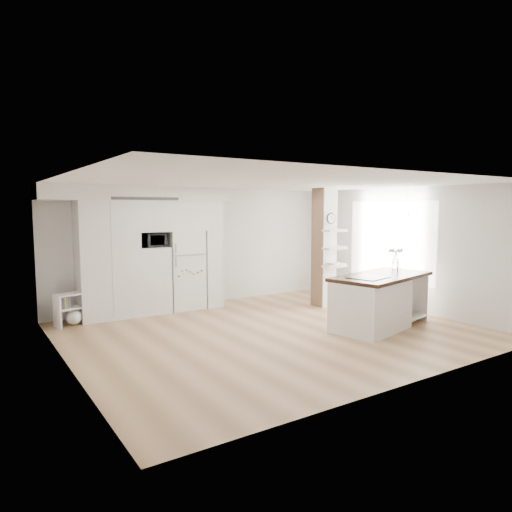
{
  "coord_description": "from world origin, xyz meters",
  "views": [
    {
      "loc": [
        -4.7,
        -6.65,
        2.25
      ],
      "look_at": [
        0.23,
        0.9,
        1.3
      ],
      "focal_mm": 32.0,
      "sensor_mm": 36.0,
      "label": 1
    }
  ],
  "objects_px": {
    "kitchen_island": "(374,302)",
    "bookshelf": "(71,311)",
    "refrigerator": "(184,270)",
    "floor_plant_a": "(341,290)"
  },
  "relations": [
    {
      "from": "kitchen_island",
      "to": "bookshelf",
      "type": "bearing_deg",
      "value": 130.91
    },
    {
      "from": "refrigerator",
      "to": "kitchen_island",
      "type": "height_order",
      "value": "refrigerator"
    },
    {
      "from": "refrigerator",
      "to": "floor_plant_a",
      "type": "relative_size",
      "value": 3.28
    },
    {
      "from": "refrigerator",
      "to": "floor_plant_a",
      "type": "distance_m",
      "value": 3.82
    },
    {
      "from": "kitchen_island",
      "to": "bookshelf",
      "type": "distance_m",
      "value": 5.76
    },
    {
      "from": "refrigerator",
      "to": "kitchen_island",
      "type": "distance_m",
      "value": 4.21
    },
    {
      "from": "kitchen_island",
      "to": "bookshelf",
      "type": "relative_size",
      "value": 3.82
    },
    {
      "from": "bookshelf",
      "to": "floor_plant_a",
      "type": "xyz_separation_m",
      "value": [
        5.98,
        -1.13,
        -0.01
      ]
    },
    {
      "from": "refrigerator",
      "to": "floor_plant_a",
      "type": "xyz_separation_m",
      "value": [
        3.52,
        -1.34,
        -0.61
      ]
    },
    {
      "from": "kitchen_island",
      "to": "floor_plant_a",
      "type": "bearing_deg",
      "value": 46.23
    }
  ]
}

